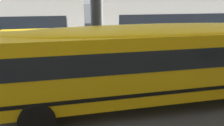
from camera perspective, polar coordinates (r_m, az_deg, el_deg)
ground_plane at (r=10.30m, az=19.07°, el=-3.89°), size 400.00×400.00×0.00m
sidewalk_far at (r=16.51m, az=6.59°, el=5.16°), size 120.00×3.00×0.01m
lane_centreline at (r=10.30m, az=19.07°, el=-3.87°), size 110.00×0.16×0.01m
school_bus at (r=7.29m, az=16.02°, el=1.72°), size 12.95×3.11×2.89m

